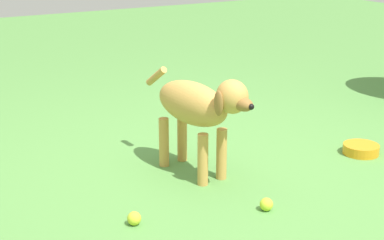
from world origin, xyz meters
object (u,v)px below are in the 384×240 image
Objects in this scene: dog at (198,107)px; tennis_ball_2 at (134,218)px; tennis_ball_1 at (266,204)px; water_bowl at (361,149)px.

dog is 0.76m from tennis_ball_2.
tennis_ball_1 is (0.56, 0.06, -0.36)m from dog.
tennis_ball_1 is 0.65m from tennis_ball_2.
tennis_ball_1 is 1.00× the size of tennis_ball_2.
water_bowl is at bearing 94.41° from tennis_ball_2.
dog is 1.12m from water_bowl.
tennis_ball_2 is 0.30× the size of water_bowl.
tennis_ball_2 reaches higher than water_bowl.
tennis_ball_2 is at bearing -66.02° from dog.
dog is 13.42× the size of tennis_ball_1.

